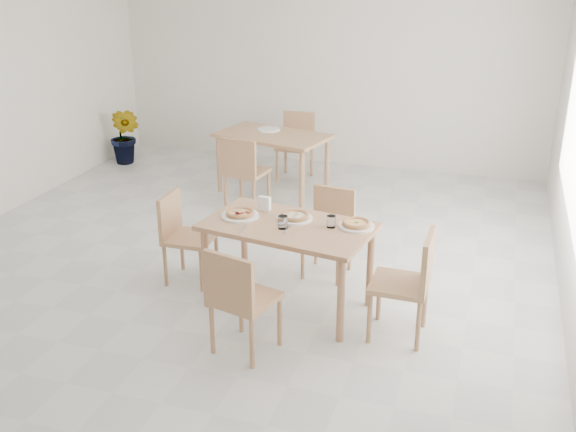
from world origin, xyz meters
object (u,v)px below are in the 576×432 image
(chair_south, at_px, (239,295))
(potted_plant, at_px, (125,136))
(plate_empty, at_px, (269,129))
(tumbler_a, at_px, (283,222))
(napkin_holder, at_px, (264,204))
(chair_west, at_px, (182,231))
(plate_margherita, at_px, (356,226))
(pizza_mushroom, at_px, (295,216))
(main_table, at_px, (288,235))
(chair_east, at_px, (411,278))
(plate_pepperoni, at_px, (240,216))
(tumbler_b, at_px, (331,222))
(pizza_pepperoni, at_px, (240,213))
(chair_north, at_px, (330,225))
(pizza_margherita, at_px, (356,223))
(second_table, at_px, (273,142))
(plate_mushroom, at_px, (295,218))
(chair_back_n, at_px, (297,140))
(chair_back_s, at_px, (243,169))

(chair_south, bearing_deg, potted_plant, -35.81)
(plate_empty, bearing_deg, chair_south, -73.95)
(tumbler_a, relative_size, napkin_holder, 0.81)
(chair_west, distance_m, potted_plant, 3.84)
(plate_margherita, bearing_deg, potted_plant, 142.12)
(pizza_mushroom, height_order, plate_empty, pizza_mushroom)
(main_table, height_order, chair_east, chair_east)
(plate_margherita, height_order, plate_pepperoni, same)
(plate_pepperoni, distance_m, tumbler_b, 0.79)
(plate_margherita, relative_size, pizza_mushroom, 0.90)
(chair_south, bearing_deg, pizza_pepperoni, -54.78)
(chair_north, bearing_deg, potted_plant, 151.09)
(napkin_holder, height_order, potted_plant, napkin_holder)
(pizza_pepperoni, bearing_deg, napkin_holder, 50.84)
(chair_east, distance_m, pizza_mushroom, 1.10)
(chair_north, distance_m, potted_plant, 4.35)
(main_table, xyz_separation_m, pizza_margherita, (0.54, 0.12, 0.12))
(plate_margherita, bearing_deg, chair_south, -125.15)
(plate_pepperoni, distance_m, second_table, 2.72)
(chair_north, relative_size, chair_east, 0.92)
(tumbler_b, relative_size, napkin_holder, 0.75)
(pizza_pepperoni, distance_m, potted_plant, 4.37)
(pizza_mushroom, bearing_deg, potted_plant, 138.18)
(plate_mushroom, distance_m, pizza_mushroom, 0.02)
(pizza_margherita, height_order, tumbler_b, tumbler_b)
(main_table, relative_size, plate_pepperoni, 4.62)
(plate_pepperoni, height_order, tumbler_b, tumbler_b)
(tumbler_a, bearing_deg, pizza_margherita, 20.48)
(plate_empty, bearing_deg, chair_north, -57.53)
(chair_east, relative_size, plate_pepperoni, 2.76)
(chair_north, bearing_deg, napkin_holder, -125.17)
(chair_back_n, bearing_deg, chair_back_s, -98.72)
(pizza_mushroom, bearing_deg, chair_west, 176.72)
(main_table, distance_m, plate_mushroom, 0.16)
(pizza_mushroom, bearing_deg, pizza_margherita, -0.45)
(chair_north, xyz_separation_m, pizza_margherita, (0.38, -0.64, 0.31))
(chair_east, bearing_deg, pizza_margherita, -120.09)
(chair_north, distance_m, pizza_margherita, 0.80)
(chair_north, distance_m, chair_east, 1.28)
(pizza_pepperoni, distance_m, tumbler_b, 0.78)
(plate_margherita, xyz_separation_m, pizza_mushroom, (-0.52, 0.00, 0.02))
(pizza_mushroom, xyz_separation_m, second_table, (-1.08, 2.56, -0.13))
(chair_east, xyz_separation_m, plate_empty, (-2.21, 3.03, 0.25))
(pizza_margherita, height_order, potted_plant, potted_plant)
(pizza_mushroom, relative_size, plate_empty, 1.13)
(chair_north, distance_m, second_table, 2.29)
(chair_west, height_order, napkin_holder, napkin_holder)
(plate_margherita, distance_m, pizza_margherita, 0.02)
(tumbler_a, height_order, potted_plant, tumbler_a)
(plate_mushroom, xyz_separation_m, tumbler_b, (0.33, -0.07, 0.04))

